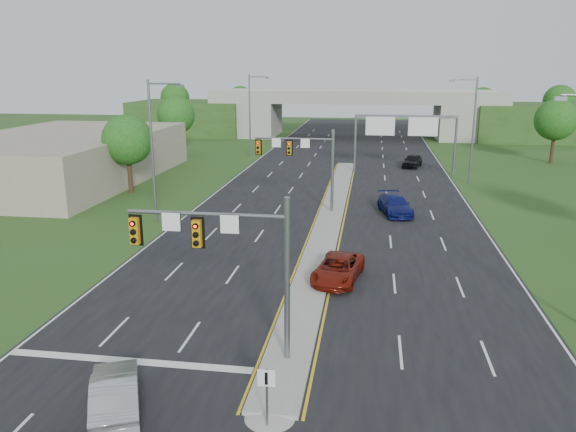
% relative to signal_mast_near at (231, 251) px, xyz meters
% --- Properties ---
extents(ground, '(240.00, 240.00, 0.00)m').
position_rel_signal_mast_near_xyz_m(ground, '(2.26, 0.07, -4.73)').
color(ground, '#28491A').
rests_on(ground, ground).
extents(road, '(24.00, 160.00, 0.02)m').
position_rel_signal_mast_near_xyz_m(road, '(2.26, 35.07, -4.72)').
color(road, black).
rests_on(road, ground).
extents(median, '(2.00, 54.00, 0.16)m').
position_rel_signal_mast_near_xyz_m(median, '(2.26, 23.07, -4.63)').
color(median, gray).
rests_on(median, road).
extents(median_nose, '(2.00, 2.00, 0.16)m').
position_rel_signal_mast_near_xyz_m(median_nose, '(2.26, -3.93, -4.63)').
color(median_nose, gray).
rests_on(median_nose, road).
extents(lane_markings, '(23.72, 160.00, 0.01)m').
position_rel_signal_mast_near_xyz_m(lane_markings, '(1.66, 28.99, -4.70)').
color(lane_markings, gold).
rests_on(lane_markings, road).
extents(signal_mast_near, '(6.62, 0.60, 7.00)m').
position_rel_signal_mast_near_xyz_m(signal_mast_near, '(0.00, 0.00, 0.00)').
color(signal_mast_near, slate).
rests_on(signal_mast_near, ground).
extents(signal_mast_far, '(6.62, 0.60, 7.00)m').
position_rel_signal_mast_near_xyz_m(signal_mast_far, '(0.00, 25.00, 0.00)').
color(signal_mast_far, slate).
rests_on(signal_mast_far, ground).
extents(keep_right_sign, '(0.60, 0.13, 2.20)m').
position_rel_signal_mast_near_xyz_m(keep_right_sign, '(2.26, -4.45, -3.21)').
color(keep_right_sign, slate).
rests_on(keep_right_sign, ground).
extents(sign_gantry, '(11.58, 0.44, 6.67)m').
position_rel_signal_mast_near_xyz_m(sign_gantry, '(8.95, 44.99, 0.51)').
color(sign_gantry, slate).
rests_on(sign_gantry, ground).
extents(overpass, '(80.00, 14.00, 8.10)m').
position_rel_signal_mast_near_xyz_m(overpass, '(2.26, 80.07, -1.17)').
color(overpass, gray).
rests_on(overpass, ground).
extents(lightpole_l_mid, '(2.85, 0.25, 11.00)m').
position_rel_signal_mast_near_xyz_m(lightpole_l_mid, '(-11.03, 20.07, 1.38)').
color(lightpole_l_mid, slate).
rests_on(lightpole_l_mid, ground).
extents(lightpole_l_far, '(2.85, 0.25, 11.00)m').
position_rel_signal_mast_near_xyz_m(lightpole_l_far, '(-11.03, 55.07, 1.38)').
color(lightpole_l_far, slate).
rests_on(lightpole_l_far, ground).
extents(lightpole_r_far, '(2.85, 0.25, 11.00)m').
position_rel_signal_mast_near_xyz_m(lightpole_r_far, '(15.56, 40.07, 1.38)').
color(lightpole_r_far, slate).
rests_on(lightpole_r_far, ground).
extents(tree_l_near, '(4.80, 4.80, 7.60)m').
position_rel_signal_mast_near_xyz_m(tree_l_near, '(-17.74, 30.07, 0.45)').
color(tree_l_near, '#382316').
rests_on(tree_l_near, ground).
extents(tree_l_mid, '(5.20, 5.20, 8.12)m').
position_rel_signal_mast_near_xyz_m(tree_l_mid, '(-21.74, 55.07, 0.78)').
color(tree_l_mid, '#382316').
rests_on(tree_l_mid, ground).
extents(tree_r_mid, '(5.20, 5.20, 8.12)m').
position_rel_signal_mast_near_xyz_m(tree_r_mid, '(28.26, 55.07, 0.78)').
color(tree_r_mid, '#382316').
rests_on(tree_r_mid, ground).
extents(tree_back_a, '(6.00, 6.00, 8.85)m').
position_rel_signal_mast_near_xyz_m(tree_back_a, '(-35.74, 94.07, 1.11)').
color(tree_back_a, '#382316').
rests_on(tree_back_a, ground).
extents(tree_back_b, '(5.60, 5.60, 8.32)m').
position_rel_signal_mast_near_xyz_m(tree_back_b, '(-21.74, 94.07, 0.78)').
color(tree_back_b, '#382316').
rests_on(tree_back_b, ground).
extents(tree_back_c, '(5.60, 5.60, 8.32)m').
position_rel_signal_mast_near_xyz_m(tree_back_c, '(26.26, 94.07, 0.78)').
color(tree_back_c, '#382316').
rests_on(tree_back_c, ground).
extents(tree_back_d, '(6.00, 6.00, 8.85)m').
position_rel_signal_mast_near_xyz_m(tree_back_d, '(40.26, 94.07, 1.11)').
color(tree_back_d, '#382316').
rests_on(tree_back_d, ground).
extents(commercial_building, '(18.00, 30.00, 5.00)m').
position_rel_signal_mast_near_xyz_m(commercial_building, '(-27.74, 35.07, -2.23)').
color(commercial_building, gray).
rests_on(commercial_building, ground).
extents(car_silver, '(3.32, 4.79, 1.50)m').
position_rel_signal_mast_near_xyz_m(car_silver, '(-3.17, -4.37, -3.96)').
color(car_silver, '#999CA0').
rests_on(car_silver, road).
extents(car_far_a, '(3.13, 5.36, 1.40)m').
position_rel_signal_mast_near_xyz_m(car_far_a, '(3.76, 9.59, -4.00)').
color(car_far_a, maroon).
rests_on(car_far_a, road).
extents(car_far_b, '(3.23, 5.63, 1.54)m').
position_rel_signal_mast_near_xyz_m(car_far_b, '(7.50, 25.52, -3.94)').
color(car_far_b, '#0E1455').
rests_on(car_far_b, road).
extents(car_far_c, '(2.98, 4.90, 1.56)m').
position_rel_signal_mast_near_xyz_m(car_far_c, '(10.40, 49.31, -3.93)').
color(car_far_c, black).
rests_on(car_far_c, road).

